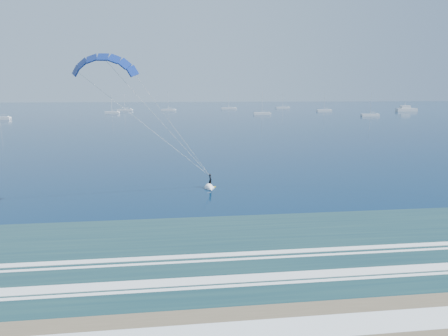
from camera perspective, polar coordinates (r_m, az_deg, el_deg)
name	(u,v)px	position (r m, az deg, el deg)	size (l,w,h in m)	color
ground	(321,323)	(23.55, 13.65, -20.66)	(900.00, 900.00, 0.00)	#082A45
kitesurfer_rig	(162,123)	(46.36, -8.85, 6.37)	(16.77, 9.37, 17.05)	gold
motor_yacht	(406,109)	(271.32, 24.58, 7.66)	(12.84, 3.42, 5.59)	silver
sailboat_0	(0,118)	(200.99, -29.39, 6.24)	(8.68, 2.40, 11.81)	silver
sailboat_1	(112,112)	(231.20, -15.71, 7.65)	(7.56, 2.40, 10.54)	silver
sailboat_2	(168,110)	(255.65, -7.97, 8.23)	(8.75, 2.40, 11.79)	silver
sailboat_3	(262,113)	(213.70, 5.43, 7.78)	(8.84, 2.40, 12.25)	silver
sailboat_4	(229,108)	(277.74, 0.66, 8.54)	(10.20, 2.40, 13.67)	silver
sailboat_5	(324,110)	(253.54, 14.11, 7.99)	(9.05, 2.40, 12.31)	silver
sailboat_6	(370,115)	(211.08, 20.13, 7.13)	(8.95, 2.40, 12.10)	silver
sailboat_7	(125,110)	(260.47, -14.00, 8.06)	(9.14, 2.40, 10.73)	silver
sailboat_8	(283,108)	(292.17, 8.38, 8.54)	(9.67, 2.40, 11.88)	silver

